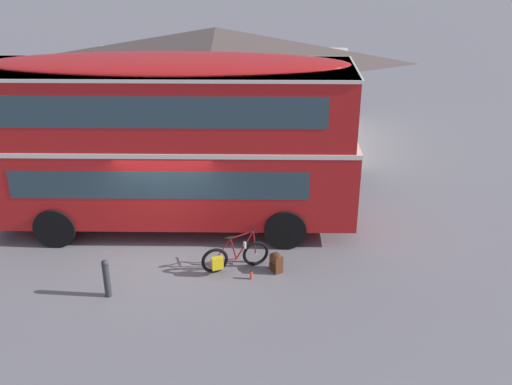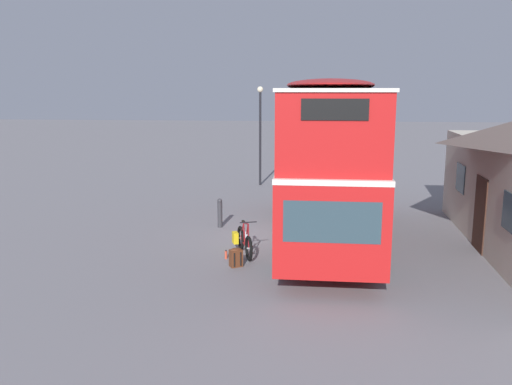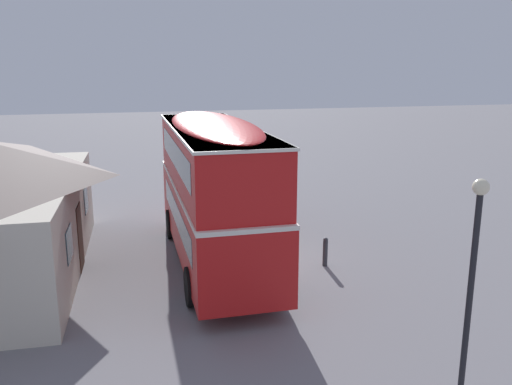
{
  "view_description": "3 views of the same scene",
  "coord_description": "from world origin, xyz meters",
  "px_view_note": "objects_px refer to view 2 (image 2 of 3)",
  "views": [
    {
      "loc": [
        2.42,
        -13.55,
        8.19
      ],
      "look_at": [
        2.33,
        -0.36,
        1.87
      ],
      "focal_mm": 42.13,
      "sensor_mm": 36.0,
      "label": 1
    },
    {
      "loc": [
        15.98,
        0.88,
        4.53
      ],
      "look_at": [
        1.86,
        -0.53,
        1.77
      ],
      "focal_mm": 37.73,
      "sensor_mm": 36.0,
      "label": 2
    },
    {
      "loc": [
        -16.43,
        4.28,
        6.43
      ],
      "look_at": [
        0.02,
        0.03,
        2.34
      ],
      "focal_mm": 37.34,
      "sensor_mm": 36.0,
      "label": 3
    }
  ],
  "objects_px": {
    "backpack_on_ground": "(236,257)",
    "touring_bicycle": "(243,241)",
    "water_bottle_red_squeeze": "(226,255)",
    "double_decker_bus": "(328,153)",
    "street_lamp": "(260,125)",
    "kerb_bollard": "(220,212)"
  },
  "relations": [
    {
      "from": "backpack_on_ground",
      "to": "street_lamp",
      "type": "xyz_separation_m",
      "value": [
        -11.94,
        -0.47,
        2.6
      ]
    },
    {
      "from": "double_decker_bus",
      "to": "backpack_on_ground",
      "type": "relative_size",
      "value": 19.69
    },
    {
      "from": "backpack_on_ground",
      "to": "kerb_bollard",
      "type": "distance_m",
      "value": 4.07
    },
    {
      "from": "water_bottle_red_squeeze",
      "to": "kerb_bollard",
      "type": "xyz_separation_m",
      "value": [
        -3.31,
        -0.71,
        0.39
      ]
    },
    {
      "from": "backpack_on_ground",
      "to": "touring_bicycle",
      "type": "bearing_deg",
      "value": 176.57
    },
    {
      "from": "double_decker_bus",
      "to": "touring_bicycle",
      "type": "height_order",
      "value": "double_decker_bus"
    },
    {
      "from": "double_decker_bus",
      "to": "street_lamp",
      "type": "bearing_deg",
      "value": -162.82
    },
    {
      "from": "touring_bicycle",
      "to": "street_lamp",
      "type": "xyz_separation_m",
      "value": [
        -10.88,
        -0.54,
        2.48
      ]
    },
    {
      "from": "touring_bicycle",
      "to": "double_decker_bus",
      "type": "bearing_deg",
      "value": 126.31
    },
    {
      "from": "water_bottle_red_squeeze",
      "to": "double_decker_bus",
      "type": "bearing_deg",
      "value": 128.21
    },
    {
      "from": "water_bottle_red_squeeze",
      "to": "street_lamp",
      "type": "distance_m",
      "value": 11.66
    },
    {
      "from": "water_bottle_red_squeeze",
      "to": "kerb_bollard",
      "type": "height_order",
      "value": "kerb_bollard"
    },
    {
      "from": "double_decker_bus",
      "to": "street_lamp",
      "type": "xyz_separation_m",
      "value": [
        -9.19,
        -2.84,
        0.21
      ]
    },
    {
      "from": "street_lamp",
      "to": "kerb_bollard",
      "type": "height_order",
      "value": "street_lamp"
    },
    {
      "from": "backpack_on_ground",
      "to": "kerb_bollard",
      "type": "height_order",
      "value": "kerb_bollard"
    },
    {
      "from": "backpack_on_ground",
      "to": "kerb_bollard",
      "type": "xyz_separation_m",
      "value": [
        -3.92,
        -1.07,
        0.24
      ]
    },
    {
      "from": "double_decker_bus",
      "to": "water_bottle_red_squeeze",
      "type": "height_order",
      "value": "double_decker_bus"
    },
    {
      "from": "kerb_bollard",
      "to": "street_lamp",
      "type": "bearing_deg",
      "value": 175.77
    },
    {
      "from": "backpack_on_ground",
      "to": "street_lamp",
      "type": "bearing_deg",
      "value": -177.72
    },
    {
      "from": "street_lamp",
      "to": "touring_bicycle",
      "type": "bearing_deg",
      "value": 2.83
    },
    {
      "from": "street_lamp",
      "to": "backpack_on_ground",
      "type": "bearing_deg",
      "value": 2.28
    },
    {
      "from": "water_bottle_red_squeeze",
      "to": "street_lamp",
      "type": "relative_size",
      "value": 0.05
    }
  ]
}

